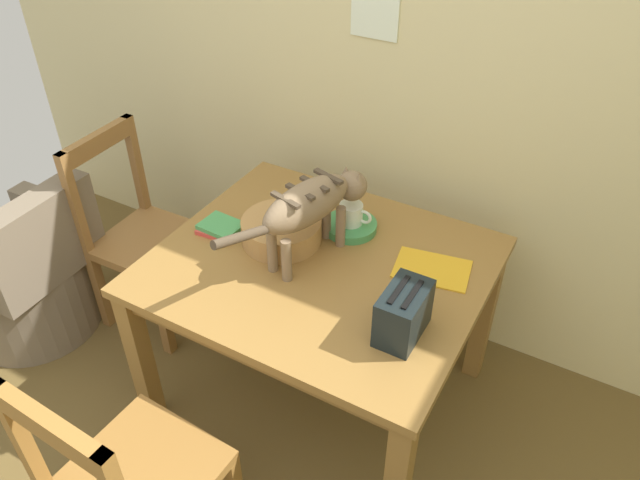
% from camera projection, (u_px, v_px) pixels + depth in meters
% --- Properties ---
extents(wall_rear, '(4.49, 0.11, 2.50)m').
position_uv_depth(wall_rear, '(415.00, 59.00, 2.37)').
color(wall_rear, beige).
rests_on(wall_rear, ground_plane).
extents(dining_table, '(1.16, 0.99, 0.73)m').
position_uv_depth(dining_table, '(320.00, 280.00, 2.25)').
color(dining_table, olive).
rests_on(dining_table, ground_plane).
extents(cat, '(0.23, 0.67, 0.31)m').
position_uv_depth(cat, '(313.00, 204.00, 2.11)').
color(cat, '#836B4E').
rests_on(cat, dining_table).
extents(saucer_bowl, '(0.20, 0.20, 0.03)m').
position_uv_depth(saucer_bowl, '(350.00, 226.00, 2.35)').
color(saucer_bowl, '#419452').
rests_on(saucer_bowl, dining_table).
extents(coffee_mug, '(0.13, 0.09, 0.08)m').
position_uv_depth(coffee_mug, '(352.00, 214.00, 2.31)').
color(coffee_mug, white).
rests_on(coffee_mug, saucer_bowl).
extents(magazine, '(0.29, 0.22, 0.01)m').
position_uv_depth(magazine, '(432.00, 269.00, 2.16)').
color(magazine, gold).
rests_on(magazine, dining_table).
extents(book_stack, '(0.17, 0.13, 0.04)m').
position_uv_depth(book_stack, '(221.00, 227.00, 2.33)').
color(book_stack, '#D4433B').
rests_on(book_stack, dining_table).
extents(wicker_basket, '(0.30, 0.30, 0.09)m').
position_uv_depth(wicker_basket, '(282.00, 230.00, 2.27)').
color(wicker_basket, '#B08047').
rests_on(wicker_basket, dining_table).
extents(toaster, '(0.12, 0.20, 0.18)m').
position_uv_depth(toaster, '(403.00, 313.00, 1.87)').
color(toaster, black).
rests_on(toaster, dining_table).
extents(wooden_chair_far, '(0.43, 0.43, 0.94)m').
position_uv_depth(wooden_chair_far, '(143.00, 236.00, 2.78)').
color(wooden_chair_far, olive).
rests_on(wooden_chair_far, ground_plane).
extents(wicker_armchair, '(0.61, 0.61, 0.78)m').
position_uv_depth(wicker_armchair, '(28.00, 281.00, 2.81)').
color(wicker_armchair, '#756653').
rests_on(wicker_armchair, ground_plane).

